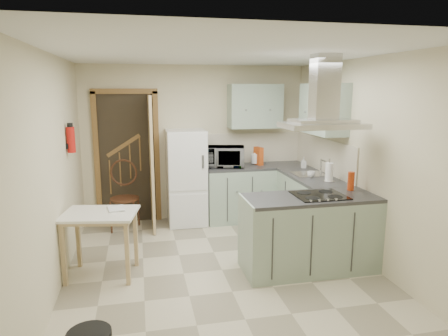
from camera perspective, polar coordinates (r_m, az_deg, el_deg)
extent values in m
plane|color=#BDB293|center=(4.92, -0.29, -14.34)|extent=(4.20, 4.20, 0.00)
plane|color=silver|center=(4.45, -0.33, 16.08)|extent=(4.20, 4.20, 0.00)
plane|color=beige|center=(6.57, -4.07, 3.55)|extent=(3.60, 0.00, 3.60)
plane|color=beige|center=(4.52, -23.25, -0.83)|extent=(0.00, 4.20, 4.20)
plane|color=beige|center=(5.19, 19.53, 0.89)|extent=(0.00, 4.20, 4.20)
cube|color=brown|center=(6.51, -13.64, 1.41)|extent=(1.10, 0.12, 2.10)
cube|color=white|center=(6.34, -5.41, -1.35)|extent=(0.60, 0.60, 1.50)
cube|color=#9EB2A0|center=(6.56, 2.13, -3.57)|extent=(1.08, 0.60, 0.90)
cube|color=#9EB2A0|center=(6.20, 11.25, -4.65)|extent=(0.60, 1.95, 0.90)
cube|color=beige|center=(6.77, 4.04, 2.92)|extent=(1.68, 0.02, 0.50)
cube|color=#9EB2A0|center=(6.54, 4.44, 8.79)|extent=(0.85, 0.35, 0.70)
cube|color=#9EB2A0|center=(5.78, 14.01, 8.19)|extent=(0.35, 0.90, 0.70)
cube|color=#9EB2A0|center=(4.89, 12.15, -9.06)|extent=(1.55, 0.65, 0.90)
cube|color=black|center=(4.79, 13.47, -3.81)|extent=(0.58, 0.50, 0.01)
cube|color=silver|center=(4.65, 13.92, 5.93)|extent=(0.90, 0.55, 0.10)
cube|color=silver|center=(5.94, 12.08, -0.86)|extent=(0.45, 0.40, 0.01)
cylinder|color=#B2140F|center=(5.35, -21.03, 3.79)|extent=(0.10, 0.10, 0.32)
cube|color=tan|center=(4.85, -17.10, -10.37)|extent=(0.90, 0.74, 0.76)
cube|color=#491D18|center=(6.27, -14.03, -4.29)|extent=(0.50, 0.50, 0.97)
imported|color=black|center=(6.38, 0.22, 1.64)|extent=(0.66, 0.52, 0.32)
cylinder|color=white|center=(6.60, 4.46, 1.38)|extent=(0.17, 0.17, 0.20)
cube|color=#CE4D18|center=(6.56, 4.94, 1.73)|extent=(0.12, 0.21, 0.29)
imported|color=#B3B6C0|center=(6.41, 11.31, 0.75)|extent=(0.09, 0.09, 0.17)
cylinder|color=white|center=(5.52, 14.80, -0.56)|extent=(0.13, 0.13, 0.26)
imported|color=silver|center=(5.75, 12.34, -0.87)|extent=(0.14, 0.14, 0.09)
cylinder|color=red|center=(5.13, 17.68, -1.80)|extent=(0.09, 0.09, 0.23)
imported|color=#A04435|center=(4.77, -16.25, -5.19)|extent=(0.21, 0.27, 0.11)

